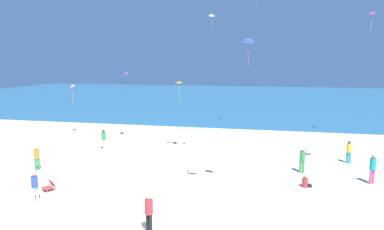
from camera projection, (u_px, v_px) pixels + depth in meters
name	position (u px, v px, depth m)	size (l,w,h in m)	color
ground_plane	(201.00, 157.00, 24.48)	(120.00, 120.00, 0.00)	beige
ocean_water	(240.00, 98.00, 63.81)	(120.00, 60.00, 0.05)	teal
beach_chair_far_right	(307.00, 151.00, 25.04)	(0.80, 0.78, 0.62)	white
beach_chair_near_camera	(191.00, 169.00, 20.82)	(0.62, 0.62, 0.62)	white
beach_chair_far_left	(50.00, 186.00, 18.09)	(0.77, 0.79, 0.53)	#D13D3D
person_0	(302.00, 159.00, 20.85)	(0.37, 0.37, 1.55)	green
person_1	(305.00, 183.00, 18.55)	(0.58, 0.42, 0.66)	red
person_2	(104.00, 138.00, 26.40)	(0.44, 0.44, 1.58)	white
person_3	(149.00, 211.00, 13.50)	(0.44, 0.44, 1.61)	black
person_4	(373.00, 167.00, 18.94)	(0.46, 0.46, 1.67)	#D8599E
person_5	(35.00, 185.00, 16.54)	(0.41, 0.41, 1.48)	white
person_6	(349.00, 150.00, 22.80)	(0.43, 0.43, 1.55)	#19ADB2
person_7	(37.00, 156.00, 21.39)	(0.43, 0.43, 1.51)	green
kite_purple	(125.00, 74.00, 28.59)	(0.74, 0.83, 1.74)	purple
kite_pink	(72.00, 86.00, 30.98)	(0.64, 0.65, 1.67)	pink
kite_orange	(179.00, 83.00, 25.32)	(0.53, 0.45, 1.56)	orange
kite_magenta	(372.00, 13.00, 28.16)	(0.63, 0.66, 1.54)	#DB3DA8
kite_blue	(249.00, 40.00, 15.97)	(0.69, 0.65, 1.36)	blue
kite_white	(212.00, 15.00, 21.87)	(0.46, 0.44, 0.84)	white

